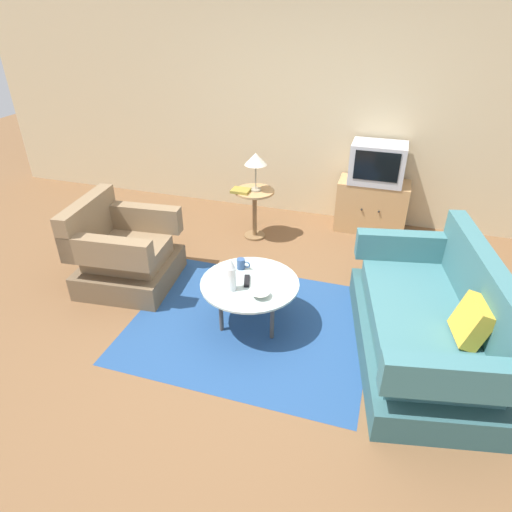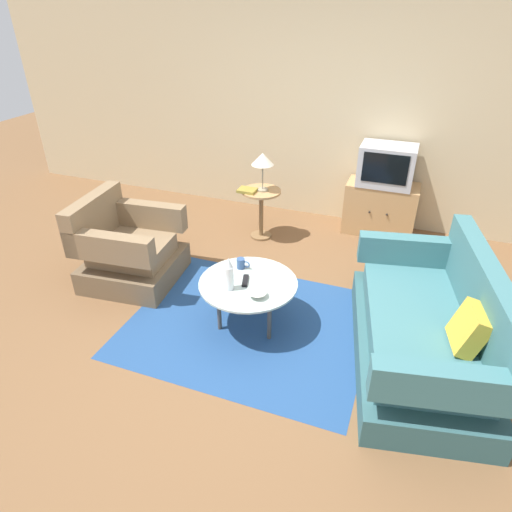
# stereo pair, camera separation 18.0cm
# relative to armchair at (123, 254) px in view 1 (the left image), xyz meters

# --- Properties ---
(ground_plane) EXTENTS (16.00, 16.00, 0.00)m
(ground_plane) POSITION_rel_armchair_xyz_m (1.46, -0.32, -0.31)
(ground_plane) COLOR brown
(back_wall) EXTENTS (9.00, 0.12, 2.70)m
(back_wall) POSITION_rel_armchair_xyz_m (1.46, 2.22, 1.04)
(back_wall) COLOR #CCB78E
(back_wall) RESTS_ON ground
(area_rug) EXTENTS (2.04, 1.69, 0.00)m
(area_rug) POSITION_rel_armchair_xyz_m (1.39, -0.28, -0.31)
(area_rug) COLOR navy
(area_rug) RESTS_ON ground
(armchair) EXTENTS (0.93, 0.94, 0.86)m
(armchair) POSITION_rel_armchair_xyz_m (0.00, 0.00, 0.00)
(armchair) COLOR brown
(armchair) RESTS_ON ground
(couch) EXTENTS (1.23, 1.89, 0.89)m
(couch) POSITION_rel_armchair_xyz_m (2.83, -0.22, -0.01)
(couch) COLOR #325C60
(couch) RESTS_ON ground
(coffee_table) EXTENTS (0.82, 0.82, 0.44)m
(coffee_table) POSITION_rel_armchair_xyz_m (1.39, -0.28, 0.10)
(coffee_table) COLOR #B2C6C1
(coffee_table) RESTS_ON ground
(side_table) EXTENTS (0.45, 0.45, 0.59)m
(side_table) POSITION_rel_armchair_xyz_m (0.93, 1.30, 0.11)
(side_table) COLOR tan
(side_table) RESTS_ON ground
(tv_stand) EXTENTS (0.82, 0.43, 0.61)m
(tv_stand) POSITION_rel_armchair_xyz_m (2.22, 1.91, -0.00)
(tv_stand) COLOR tan
(tv_stand) RESTS_ON ground
(television) EXTENTS (0.61, 0.42, 0.46)m
(television) POSITION_rel_armchair_xyz_m (2.22, 1.91, 0.53)
(television) COLOR #B7B7BC
(television) RESTS_ON tv_stand
(table_lamp) EXTENTS (0.25, 0.25, 0.43)m
(table_lamp) POSITION_rel_armchair_xyz_m (0.95, 1.30, 0.63)
(table_lamp) COLOR #9E937A
(table_lamp) RESTS_ON side_table
(vase) EXTENTS (0.07, 0.07, 0.29)m
(vase) POSITION_rel_armchair_xyz_m (1.29, -0.42, 0.27)
(vase) COLOR white
(vase) RESTS_ON coffee_table
(mug) EXTENTS (0.12, 0.07, 0.09)m
(mug) POSITION_rel_armchair_xyz_m (1.26, -0.09, 0.18)
(mug) COLOR #335184
(mug) RESTS_ON coffee_table
(bowl) EXTENTS (0.15, 0.15, 0.05)m
(bowl) POSITION_rel_armchair_xyz_m (1.53, -0.44, 0.15)
(bowl) COLOR silver
(bowl) RESTS_ON coffee_table
(tv_remote_dark) EXTENTS (0.09, 0.17, 0.02)m
(tv_remote_dark) POSITION_rel_armchair_xyz_m (1.37, -0.28, 0.14)
(tv_remote_dark) COLOR black
(tv_remote_dark) RESTS_ON coffee_table
(book) EXTENTS (0.21, 0.16, 0.03)m
(book) POSITION_rel_armchair_xyz_m (0.80, 1.21, 0.29)
(book) COLOR olive
(book) RESTS_ON side_table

